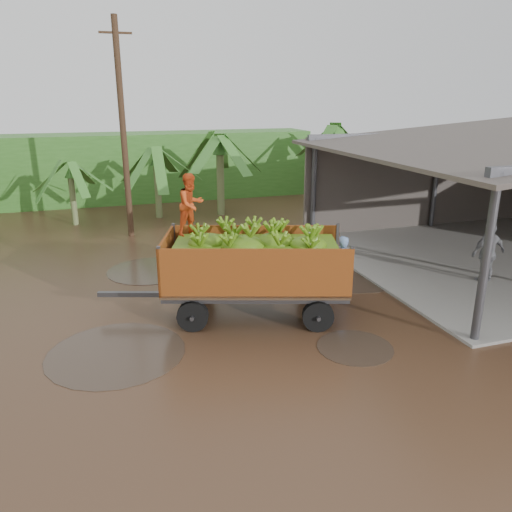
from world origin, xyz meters
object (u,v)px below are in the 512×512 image
at_px(man_grey, 488,253).
at_px(utility_pole, 123,131).
at_px(banana_trailer, 254,264).
at_px(man_blue, 341,267).

height_order(man_grey, utility_pole, utility_pole).
distance_m(man_grey, utility_pole, 13.79).
relative_size(banana_trailer, man_grey, 3.33).
height_order(man_blue, man_grey, man_grey).
xyz_separation_m(banana_trailer, utility_pole, (-2.49, 8.96, 2.83)).
bearing_deg(banana_trailer, man_grey, 18.21).
bearing_deg(utility_pole, banana_trailer, -74.48).
xyz_separation_m(man_blue, utility_pole, (-5.19, 8.55, 3.33)).
xyz_separation_m(banana_trailer, man_blue, (2.71, 0.40, -0.50)).
bearing_deg(utility_pole, man_blue, -58.74).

